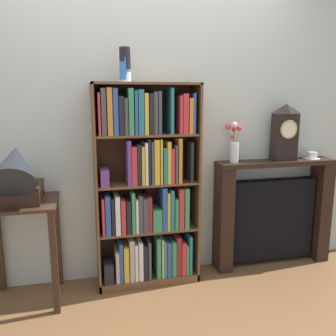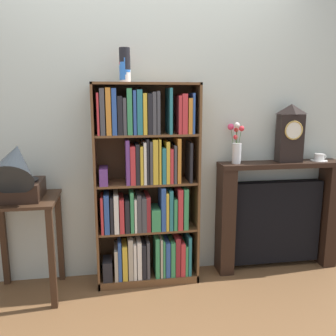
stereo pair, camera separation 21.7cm
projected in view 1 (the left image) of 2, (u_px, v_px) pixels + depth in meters
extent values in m
cube|color=brown|center=(151.00, 288.00, 2.83)|extent=(7.56, 6.40, 0.02)
cube|color=beige|center=(156.00, 121.00, 2.90)|extent=(4.56, 0.08, 2.60)
cube|color=brown|center=(96.00, 189.00, 2.71)|extent=(0.02, 0.28, 1.59)
cube|color=brown|center=(195.00, 184.00, 2.89)|extent=(0.02, 0.28, 1.59)
cube|color=#4C311C|center=(144.00, 182.00, 2.93)|extent=(0.81, 0.01, 1.59)
cube|color=brown|center=(146.00, 84.00, 2.64)|extent=(0.81, 0.28, 0.02)
cube|color=brown|center=(148.00, 276.00, 2.95)|extent=(0.81, 0.28, 0.06)
cube|color=black|center=(108.00, 271.00, 2.80)|extent=(0.07, 0.16, 0.16)
cube|color=#B2A893|center=(116.00, 262.00, 2.85)|extent=(0.03, 0.24, 0.25)
cube|color=#2D519E|center=(120.00, 259.00, 2.83)|extent=(0.03, 0.21, 0.32)
cube|color=gold|center=(125.00, 261.00, 2.84)|extent=(0.04, 0.20, 0.29)
cube|color=#B2A893|center=(131.00, 257.00, 2.85)|extent=(0.04, 0.21, 0.34)
cube|color=white|center=(135.00, 259.00, 2.86)|extent=(0.02, 0.21, 0.30)
cube|color=white|center=(139.00, 257.00, 2.87)|extent=(0.03, 0.21, 0.31)
cube|color=black|center=(144.00, 258.00, 2.88)|extent=(0.03, 0.21, 0.29)
cube|color=#424247|center=(147.00, 256.00, 2.90)|extent=(0.02, 0.24, 0.31)
cube|color=#388E56|center=(157.00, 254.00, 2.90)|extent=(0.03, 0.21, 0.33)
cube|color=#B2A893|center=(160.00, 254.00, 2.92)|extent=(0.02, 0.24, 0.32)
cube|color=#388E56|center=(163.00, 256.00, 2.91)|extent=(0.02, 0.19, 0.31)
cube|color=#2D519E|center=(167.00, 256.00, 2.92)|extent=(0.03, 0.21, 0.29)
cube|color=#388E56|center=(171.00, 255.00, 2.94)|extent=(0.03, 0.22, 0.29)
cube|color=maroon|center=(176.00, 253.00, 2.93)|extent=(0.04, 0.19, 0.33)
cube|color=#C63338|center=(181.00, 255.00, 2.95)|extent=(0.04, 0.21, 0.28)
cube|color=#388E56|center=(184.00, 256.00, 2.96)|extent=(0.02, 0.21, 0.25)
cube|color=teal|center=(187.00, 251.00, 2.97)|extent=(0.02, 0.24, 0.33)
cube|color=brown|center=(148.00, 228.00, 2.87)|extent=(0.77, 0.26, 0.02)
cube|color=#C63338|center=(103.00, 215.00, 2.72)|extent=(0.02, 0.19, 0.29)
cube|color=#2D519E|center=(107.00, 213.00, 2.74)|extent=(0.04, 0.21, 0.31)
cube|color=black|center=(112.00, 214.00, 2.74)|extent=(0.02, 0.20, 0.28)
cube|color=white|center=(117.00, 212.00, 2.77)|extent=(0.04, 0.24, 0.30)
cube|color=#C63338|center=(122.00, 214.00, 2.78)|extent=(0.03, 0.24, 0.27)
cube|color=black|center=(127.00, 215.00, 2.78)|extent=(0.03, 0.21, 0.26)
cube|color=#388E56|center=(132.00, 210.00, 2.78)|extent=(0.03, 0.22, 0.32)
cube|color=white|center=(135.00, 213.00, 2.80)|extent=(0.02, 0.23, 0.27)
cube|color=#424247|center=(139.00, 211.00, 2.80)|extent=(0.03, 0.22, 0.29)
cube|color=#424247|center=(144.00, 212.00, 2.81)|extent=(0.04, 0.21, 0.27)
cube|color=maroon|center=(148.00, 211.00, 2.83)|extent=(0.03, 0.24, 0.28)
cube|color=#388E56|center=(155.00, 218.00, 2.83)|extent=(0.07, 0.20, 0.17)
cube|color=#2D519E|center=(162.00, 207.00, 2.83)|extent=(0.04, 0.21, 0.35)
cube|color=gold|center=(166.00, 209.00, 2.84)|extent=(0.02, 0.21, 0.30)
cube|color=teal|center=(169.00, 207.00, 2.86)|extent=(0.03, 0.23, 0.32)
cube|color=#388E56|center=(173.00, 211.00, 2.87)|extent=(0.03, 0.23, 0.25)
cube|color=#C63338|center=(179.00, 207.00, 2.86)|extent=(0.04, 0.19, 0.33)
cube|color=#388E56|center=(184.00, 206.00, 2.87)|extent=(0.04, 0.21, 0.33)
cube|color=brown|center=(147.00, 183.00, 2.79)|extent=(0.77, 0.26, 0.02)
cube|color=#663884|center=(104.00, 177.00, 2.67)|extent=(0.06, 0.19, 0.13)
cube|color=#663884|center=(128.00, 162.00, 2.69)|extent=(0.03, 0.20, 0.34)
cube|color=#C63338|center=(132.00, 164.00, 2.72)|extent=(0.04, 0.24, 0.29)
cube|color=black|center=(138.00, 164.00, 2.71)|extent=(0.03, 0.19, 0.31)
cube|color=gold|center=(141.00, 164.00, 2.73)|extent=(0.02, 0.22, 0.29)
cube|color=white|center=(144.00, 162.00, 2.74)|extent=(0.02, 0.24, 0.32)
cube|color=black|center=(147.00, 160.00, 2.74)|extent=(0.02, 0.24, 0.34)
cube|color=#424247|center=(151.00, 162.00, 2.73)|extent=(0.02, 0.19, 0.33)
cube|color=gold|center=(154.00, 160.00, 2.75)|extent=(0.04, 0.23, 0.34)
cube|color=gold|center=(159.00, 160.00, 2.77)|extent=(0.02, 0.24, 0.34)
cube|color=teal|center=(162.00, 164.00, 2.78)|extent=(0.03, 0.24, 0.28)
cube|color=gold|center=(167.00, 161.00, 2.77)|extent=(0.03, 0.21, 0.32)
cube|color=#C63338|center=(170.00, 164.00, 2.79)|extent=(0.02, 0.23, 0.27)
cube|color=#424247|center=(173.00, 163.00, 2.79)|extent=(0.02, 0.23, 0.29)
cube|color=orange|center=(177.00, 159.00, 2.80)|extent=(0.03, 0.24, 0.35)
cube|color=black|center=(189.00, 161.00, 2.80)|extent=(0.02, 0.19, 0.31)
cube|color=brown|center=(146.00, 135.00, 2.72)|extent=(0.77, 0.26, 0.02)
cube|color=#C63338|center=(99.00, 114.00, 2.58)|extent=(0.02, 0.20, 0.30)
cube|color=#424247|center=(103.00, 112.00, 2.57)|extent=(0.03, 0.19, 0.34)
cube|color=orange|center=(109.00, 111.00, 2.60)|extent=(0.04, 0.23, 0.34)
cube|color=#2D519E|center=(115.00, 112.00, 2.60)|extent=(0.03, 0.20, 0.34)
cube|color=black|center=(120.00, 115.00, 2.62)|extent=(0.04, 0.22, 0.28)
cube|color=#424247|center=(125.00, 116.00, 2.62)|extent=(0.02, 0.20, 0.27)
cube|color=#388E56|center=(130.00, 112.00, 2.62)|extent=(0.04, 0.19, 0.34)
cube|color=#2D519E|center=(134.00, 112.00, 2.65)|extent=(0.02, 0.24, 0.32)
cube|color=teal|center=(139.00, 112.00, 2.64)|extent=(0.04, 0.20, 0.33)
cube|color=gold|center=(144.00, 114.00, 2.67)|extent=(0.03, 0.24, 0.30)
cube|color=black|center=(149.00, 114.00, 2.68)|extent=(0.03, 0.23, 0.30)
cube|color=#424247|center=(154.00, 113.00, 2.66)|extent=(0.03, 0.19, 0.31)
cube|color=#424247|center=(157.00, 113.00, 2.69)|extent=(0.02, 0.23, 0.32)
cube|color=teal|center=(169.00, 111.00, 2.71)|extent=(0.02, 0.23, 0.34)
cube|color=#C63338|center=(178.00, 114.00, 2.72)|extent=(0.02, 0.22, 0.28)
cube|color=#C63338|center=(182.00, 114.00, 2.73)|extent=(0.04, 0.22, 0.30)
cube|color=orange|center=(188.00, 116.00, 2.73)|extent=(0.03, 0.20, 0.27)
cube|color=#2D519E|center=(191.00, 113.00, 2.74)|extent=(0.02, 0.21, 0.30)
cylinder|color=white|center=(125.00, 75.00, 2.60)|extent=(0.08, 0.08, 0.10)
cylinder|color=blue|center=(125.00, 73.00, 2.60)|extent=(0.08, 0.08, 0.10)
cylinder|color=#28B2B7|center=(125.00, 70.00, 2.59)|extent=(0.08, 0.08, 0.10)
cylinder|color=blue|center=(125.00, 68.00, 2.59)|extent=(0.08, 0.08, 0.10)
cylinder|color=blue|center=(125.00, 65.00, 2.58)|extent=(0.08, 0.08, 0.10)
cylinder|color=black|center=(125.00, 62.00, 2.58)|extent=(0.08, 0.08, 0.10)
cylinder|color=red|center=(125.00, 60.00, 2.58)|extent=(0.08, 0.08, 0.10)
cylinder|color=red|center=(125.00, 57.00, 2.58)|extent=(0.08, 0.08, 0.10)
cylinder|color=black|center=(125.00, 54.00, 2.57)|extent=(0.08, 0.08, 0.10)
cube|color=#382316|center=(21.00, 203.00, 2.50)|extent=(0.50, 0.48, 0.02)
cube|color=#382316|center=(54.00, 263.00, 2.43)|extent=(0.04, 0.04, 0.74)
cube|color=#382316|center=(58.00, 240.00, 2.82)|extent=(0.04, 0.04, 0.74)
cube|color=black|center=(20.00, 193.00, 2.49)|extent=(0.29, 0.33, 0.13)
cylinder|color=black|center=(19.00, 183.00, 2.47)|extent=(0.25, 0.25, 0.01)
cylinder|color=#1E2328|center=(18.00, 181.00, 2.42)|extent=(0.03, 0.03, 0.06)
cone|color=#1E2328|center=(14.00, 165.00, 2.32)|extent=(0.30, 0.43, 0.43)
cube|color=black|center=(276.00, 163.00, 3.07)|extent=(1.07, 0.21, 0.04)
cube|color=black|center=(223.00, 219.00, 3.05)|extent=(0.12, 0.19, 0.91)
cube|color=black|center=(320.00, 211.00, 3.27)|extent=(0.12, 0.19, 0.91)
cube|color=black|center=(271.00, 219.00, 3.20)|extent=(0.79, 0.11, 0.73)
cube|color=black|center=(284.00, 137.00, 3.04)|extent=(0.21, 0.11, 0.40)
pyramid|color=black|center=(286.00, 109.00, 2.99)|extent=(0.21, 0.11, 0.08)
cylinder|color=silver|center=(289.00, 129.00, 2.97)|extent=(0.15, 0.01, 0.15)
torus|color=#B79347|center=(289.00, 129.00, 2.97)|extent=(0.16, 0.01, 0.16)
cylinder|color=silver|center=(234.00, 153.00, 2.96)|extent=(0.08, 0.08, 0.17)
cylinder|color=#4C753D|center=(234.00, 145.00, 2.96)|extent=(0.02, 0.02, 0.26)
sphere|color=red|center=(234.00, 129.00, 2.94)|extent=(0.04, 0.04, 0.04)
cylinder|color=#4C753D|center=(236.00, 145.00, 2.93)|extent=(0.04, 0.01, 0.27)
sphere|color=red|center=(239.00, 128.00, 2.90)|extent=(0.04, 0.04, 0.04)
cylinder|color=#4C753D|center=(231.00, 144.00, 2.96)|extent=(0.03, 0.07, 0.28)
sphere|color=#EA4275|center=(228.00, 126.00, 2.96)|extent=(0.05, 0.05, 0.05)
cylinder|color=#4C753D|center=(235.00, 143.00, 2.94)|extent=(0.02, 0.01, 0.30)
sphere|color=silver|center=(235.00, 125.00, 2.90)|extent=(0.05, 0.05, 0.05)
cylinder|color=#4C753D|center=(234.00, 149.00, 2.95)|extent=(0.02, 0.02, 0.20)
sphere|color=red|center=(233.00, 137.00, 2.94)|extent=(0.04, 0.04, 0.04)
cylinder|color=white|center=(312.00, 159.00, 3.14)|extent=(0.14, 0.14, 0.01)
cylinder|color=white|center=(312.00, 155.00, 3.14)|extent=(0.08, 0.08, 0.06)
torus|color=white|center=(317.00, 155.00, 3.15)|extent=(0.04, 0.01, 0.04)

